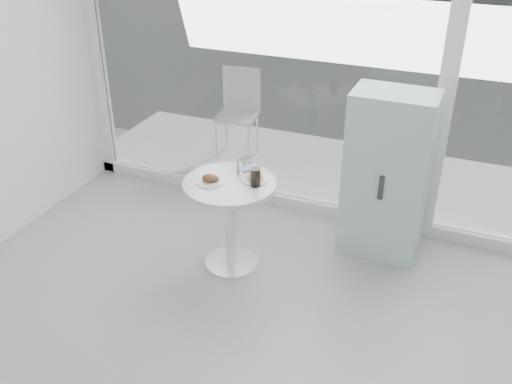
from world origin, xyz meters
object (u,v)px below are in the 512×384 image
at_px(water_tumbler_a, 241,167).
at_px(main_table, 230,207).
at_px(patio_chair, 239,108).
at_px(plate_fritter, 210,180).
at_px(cola_glass, 255,177).
at_px(plate_donut, 255,177).
at_px(water_tumbler_b, 246,165).
at_px(mint_cabinet, 387,175).

bearing_deg(water_tumbler_a, main_table, -94.75).
height_order(patio_chair, plate_fritter, patio_chair).
bearing_deg(patio_chair, cola_glass, -70.47).
relative_size(main_table, plate_donut, 3.51).
height_order(water_tumbler_a, water_tumbler_b, water_tumbler_b).
bearing_deg(cola_glass, main_table, -174.21).
distance_m(mint_cabinet, plate_fritter, 1.43).
bearing_deg(patio_chair, mint_cabinet, -40.57).
height_order(plate_donut, cola_glass, cola_glass).
relative_size(plate_fritter, plate_donut, 0.95).
relative_size(plate_fritter, cola_glass, 1.42).
bearing_deg(plate_fritter, main_table, 26.43).
bearing_deg(mint_cabinet, plate_donut, -145.79).
height_order(plate_fritter, plate_donut, plate_fritter).
bearing_deg(mint_cabinet, water_tumbler_a, -152.95).
distance_m(main_table, cola_glass, 0.36).
relative_size(mint_cabinet, patio_chair, 1.44).
relative_size(plate_donut, cola_glass, 1.49).
height_order(main_table, water_tumbler_b, water_tumbler_b).
bearing_deg(mint_cabinet, cola_glass, -140.86).
xyz_separation_m(plate_fritter, plate_donut, (0.30, 0.17, -0.01)).
bearing_deg(cola_glass, patio_chair, 117.26).
distance_m(main_table, mint_cabinet, 1.29).
height_order(patio_chair, cola_glass, patio_chair).
xyz_separation_m(patio_chair, cola_glass, (0.96, -1.86, 0.24)).
relative_size(main_table, cola_glass, 5.24).
xyz_separation_m(plate_fritter, cola_glass, (0.34, 0.09, 0.04)).
distance_m(patio_chair, cola_glass, 2.11).
xyz_separation_m(mint_cabinet, water_tumbler_a, (-1.05, -0.52, 0.12)).
height_order(main_table, mint_cabinet, mint_cabinet).
height_order(water_tumbler_a, cola_glass, cola_glass).
height_order(water_tumbler_b, cola_glass, cola_glass).
distance_m(patio_chair, water_tumbler_b, 1.85).
xyz_separation_m(plate_donut, water_tumbler_b, (-0.12, 0.12, 0.03)).
bearing_deg(plate_donut, main_table, -146.78).
distance_m(main_table, plate_donut, 0.31).
xyz_separation_m(main_table, water_tumbler_b, (0.04, 0.23, 0.27)).
distance_m(mint_cabinet, plate_donut, 1.08).
distance_m(water_tumbler_a, cola_glass, 0.25).
relative_size(main_table, mint_cabinet, 0.55).
bearing_deg(water_tumbler_b, cola_glass, -51.87).
bearing_deg(plate_donut, water_tumbler_b, 136.51).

